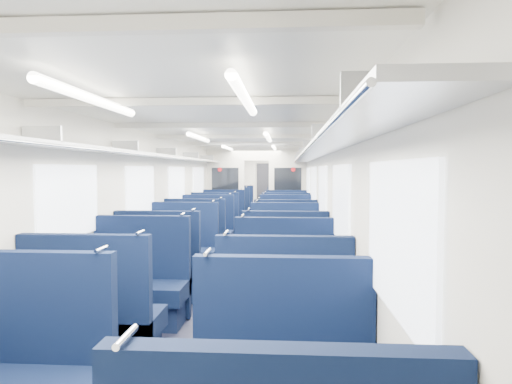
{
  "coord_description": "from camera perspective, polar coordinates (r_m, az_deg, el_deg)",
  "views": [
    {
      "loc": [
        0.85,
        -9.76,
        1.75
      ],
      "look_at": [
        0.08,
        1.67,
        1.19
      ],
      "focal_mm": 32.12,
      "sensor_mm": 36.0,
      "label": 1
    }
  ],
  "objects": [
    {
      "name": "dado_right",
      "position": [
        9.87,
        6.96,
        -5.36
      ],
      "size": [
        0.03,
        17.9,
        0.7
      ],
      "primitive_type": "cube",
      "color": "black",
      "rests_on": "floor"
    },
    {
      "name": "seat_10",
      "position": [
        7.58,
        -9.09,
        -7.61
      ],
      "size": [
        1.12,
        0.62,
        1.25
      ],
      "color": "#0A1632",
      "rests_on": "floor"
    },
    {
      "name": "seat_16",
      "position": [
        10.99,
        -4.97,
        -4.33
      ],
      "size": [
        1.12,
        0.62,
        1.25
      ],
      "color": "#0A1632",
      "rests_on": "floor"
    },
    {
      "name": "seat_9",
      "position": [
        6.21,
        3.63,
        -9.9
      ],
      "size": [
        1.12,
        0.62,
        1.25
      ],
      "color": "#0A1632",
      "rests_on": "floor"
    },
    {
      "name": "seat_23",
      "position": [
        15.04,
        3.77,
        -2.4
      ],
      "size": [
        1.12,
        0.62,
        1.25
      ],
      "color": "#0A1632",
      "rests_on": "floor"
    },
    {
      "name": "dado_left",
      "position": [
        10.11,
        -8.99,
        -5.18
      ],
      "size": [
        0.03,
        17.9,
        0.7
      ],
      "primitive_type": "cube",
      "color": "black",
      "rests_on": "floor"
    },
    {
      "name": "seat_11",
      "position": [
        7.39,
        3.67,
        -7.84
      ],
      "size": [
        1.12,
        0.62,
        1.25
      ],
      "color": "#0A1632",
      "rests_on": "floor"
    },
    {
      "name": "luggage_rack_right",
      "position": [
        9.77,
        6.01,
        4.11
      ],
      "size": [
        0.36,
        17.4,
        0.18
      ],
      "color": "#B2B5BA",
      "rests_on": "wall_right"
    },
    {
      "name": "seat_22",
      "position": [
        15.21,
        -2.5,
        -2.34
      ],
      "size": [
        1.12,
        0.62,
        1.25
      ],
      "color": "#0A1632",
      "rests_on": "floor"
    },
    {
      "name": "seat_5",
      "position": [
        4.09,
        3.5,
        -16.75
      ],
      "size": [
        1.12,
        0.62,
        1.25
      ],
      "color": "#0A1632",
      "rests_on": "floor"
    },
    {
      "name": "seat_7",
      "position": [
        5.14,
        3.58,
        -12.63
      ],
      "size": [
        1.12,
        0.62,
        1.25
      ],
      "color": "#0A1632",
      "rests_on": "floor"
    },
    {
      "name": "end_door",
      "position": [
        18.73,
        1.26,
        0.53
      ],
      "size": [
        0.75,
        0.06,
        2.0
      ],
      "primitive_type": "cube",
      "color": "black",
      "rests_on": "floor"
    },
    {
      "name": "seat_12",
      "position": [
        8.69,
        -7.38,
        -6.25
      ],
      "size": [
        1.12,
        0.62,
        1.25
      ],
      "color": "#0A1632",
      "rests_on": "floor"
    },
    {
      "name": "seat_14",
      "position": [
        9.71,
        -6.17,
        -5.29
      ],
      "size": [
        1.12,
        0.62,
        1.25
      ],
      "color": "#0A1632",
      "rests_on": "floor"
    },
    {
      "name": "seat_21",
      "position": [
        13.93,
        3.76,
        -2.81
      ],
      "size": [
        1.12,
        0.62,
        1.25
      ],
      "color": "#0A1632",
      "rests_on": "floor"
    },
    {
      "name": "seat_15",
      "position": [
        9.72,
        3.72,
        -5.27
      ],
      "size": [
        1.12,
        0.62,
        1.25
      ],
      "color": "#0A1632",
      "rests_on": "floor"
    },
    {
      "name": "luggage_rack_left",
      "position": [
        9.98,
        -8.09,
        4.07
      ],
      "size": [
        0.36,
        17.4,
        0.18
      ],
      "color": "#B2B5BA",
      "rests_on": "wall_left"
    },
    {
      "name": "seat_4",
      "position": [
        4.4,
        -19.57,
        -15.48
      ],
      "size": [
        1.12,
        0.62,
        1.25
      ],
      "color": "#0A1632",
      "rests_on": "floor"
    },
    {
      "name": "seat_18",
      "position": [
        12.09,
        -4.16,
        -3.68
      ],
      "size": [
        1.12,
        0.62,
        1.25
      ],
      "color": "#0A1632",
      "rests_on": "floor"
    },
    {
      "name": "seat_17",
      "position": [
        10.82,
        3.73,
        -4.44
      ],
      "size": [
        1.12,
        0.62,
        1.25
      ],
      "color": "#0A1632",
      "rests_on": "floor"
    },
    {
      "name": "seat_20",
      "position": [
        13.96,
        -3.07,
        -2.8
      ],
      "size": [
        1.12,
        0.62,
        1.25
      ],
      "color": "#0A1632",
      "rests_on": "floor"
    },
    {
      "name": "windows",
      "position": [
        9.35,
        -1.36,
        0.79
      ],
      "size": [
        2.78,
        15.6,
        0.75
      ],
      "color": "white",
      "rests_on": "wall_left"
    },
    {
      "name": "bulkhead",
      "position": [
        12.82,
        0.06,
        0.51
      ],
      "size": [
        2.8,
        0.1,
        2.35
      ],
      "color": "beige",
      "rests_on": "floor"
    },
    {
      "name": "wall_far",
      "position": [
        18.79,
        1.27,
        1.07
      ],
      "size": [
        2.8,
        0.02,
        2.35
      ],
      "primitive_type": "cube",
      "color": "beige",
      "rests_on": "floor"
    },
    {
      "name": "ceiling_fittings",
      "position": [
        9.55,
        -1.26,
        6.05
      ],
      "size": [
        2.7,
        16.06,
        0.11
      ],
      "color": "beige",
      "rests_on": "ceiling"
    },
    {
      "name": "seat_6",
      "position": [
        5.5,
        -14.37,
        -11.68
      ],
      "size": [
        1.12,
        0.62,
        1.25
      ],
      "color": "#0A1632",
      "rests_on": "floor"
    },
    {
      "name": "wall_left",
      "position": [
        10.03,
        -9.11,
        -0.51
      ],
      "size": [
        0.02,
        18.0,
        2.35
      ],
      "primitive_type": "cube",
      "color": "beige",
      "rests_on": "floor"
    },
    {
      "name": "seat_8",
      "position": [
        6.35,
        -11.74,
        -9.67
      ],
      "size": [
        1.12,
        0.62,
        1.25
      ],
      "color": "#0A1632",
      "rests_on": "floor"
    },
    {
      "name": "seat_13",
      "position": [
        8.4,
        3.7,
        -6.56
      ],
      "size": [
        1.12,
        0.62,
        1.25
      ],
      "color": "#0A1632",
      "rests_on": "floor"
    },
    {
      "name": "floor",
      "position": [
        9.95,
        -1.11,
        -7.32
      ],
      "size": [
        2.8,
        18.0,
        0.01
      ],
      "primitive_type": "cube",
      "color": "black",
      "rests_on": "ground"
    },
    {
      "name": "ceiling",
      "position": [
        9.81,
        -1.12,
        6.32
      ],
      "size": [
        2.8,
        18.0,
        0.01
      ],
      "primitive_type": "cube",
      "color": "white",
      "rests_on": "wall_left"
    },
    {
      "name": "seat_19",
      "position": [
        11.81,
        3.75,
        -3.83
      ],
      "size": [
        1.12,
        0.62,
        1.25
      ],
      "color": "#0A1632",
      "rests_on": "floor"
    },
    {
      "name": "wall_right",
      "position": [
        9.79,
        7.07,
        -0.57
      ],
      "size": [
        0.02,
        18.0,
        2.35
      ],
      "primitive_type": "cube",
      "color": "beige",
      "rests_on": "floor"
    }
  ]
}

